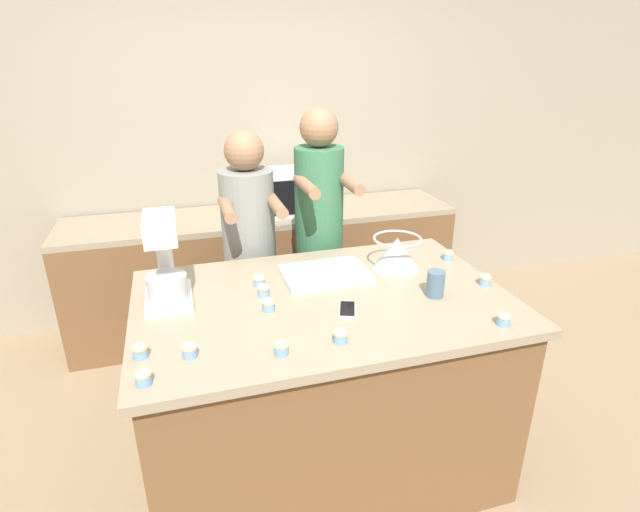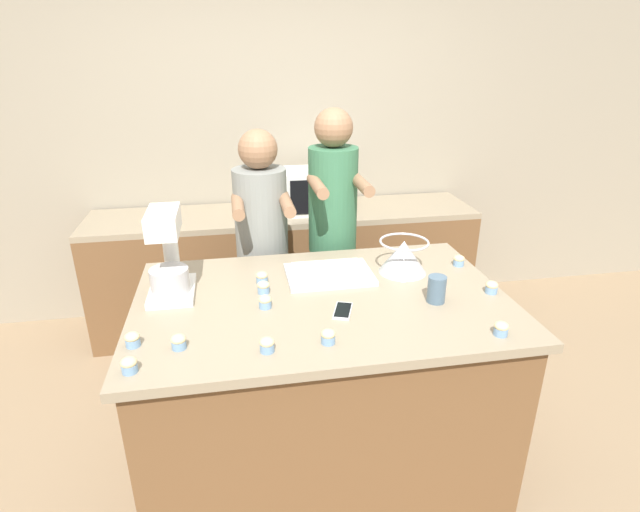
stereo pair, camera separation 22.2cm
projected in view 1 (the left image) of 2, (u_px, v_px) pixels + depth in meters
name	position (u px, v px, depth m)	size (l,w,h in m)	color
ground_plane	(323.00, 460.00, 2.61)	(16.00, 16.00, 0.00)	#937A5B
back_wall	(252.00, 141.00, 3.74)	(10.00, 0.06, 2.70)	gray
island_counter	(323.00, 384.00, 2.43)	(1.67, 1.09, 0.96)	brown
back_counter	(266.00, 269.00, 3.78)	(2.80, 0.60, 0.89)	brown
person_left	(250.00, 260.00, 2.90)	(0.32, 0.49, 1.60)	#232328
person_right	(319.00, 242.00, 2.99)	(0.30, 0.48, 1.70)	#232328
stand_mixer	(165.00, 265.00, 2.14)	(0.20, 0.30, 0.40)	white
mixing_bowl	(397.00, 252.00, 2.51)	(0.25, 0.25, 0.17)	#BCBCC1
baking_tray	(325.00, 273.00, 2.44)	(0.42, 0.30, 0.04)	silver
microwave_oven	(294.00, 191.00, 3.61)	(0.48, 0.35, 0.30)	silver
cell_phone	(347.00, 309.00, 2.13)	(0.12, 0.16, 0.01)	silver
drinking_glass	(435.00, 284.00, 2.24)	(0.08, 0.08, 0.12)	slate
cupcake_0	(504.00, 318.00, 2.01)	(0.06, 0.06, 0.06)	#759EC6
cupcake_1	(281.00, 347.00, 1.82)	(0.06, 0.06, 0.06)	#759EC6
cupcake_2	(263.00, 290.00, 2.25)	(0.06, 0.06, 0.06)	#759EC6
cupcake_3	(448.00, 255.00, 2.63)	(0.06, 0.06, 0.06)	#759EC6
cupcake_4	(259.00, 280.00, 2.34)	(0.06, 0.06, 0.06)	#759EC6
cupcake_5	(340.00, 336.00, 1.89)	(0.06, 0.06, 0.06)	#759EC6
cupcake_6	(485.00, 279.00, 2.35)	(0.06, 0.06, 0.06)	#759EC6
cupcake_7	(189.00, 350.00, 1.80)	(0.06, 0.06, 0.06)	#759EC6
cupcake_8	(140.00, 350.00, 1.80)	(0.06, 0.06, 0.06)	#759EC6
cupcake_9	(143.00, 377.00, 1.65)	(0.06, 0.06, 0.06)	#759EC6
cupcake_10	(269.00, 304.00, 2.12)	(0.06, 0.06, 0.06)	#759EC6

